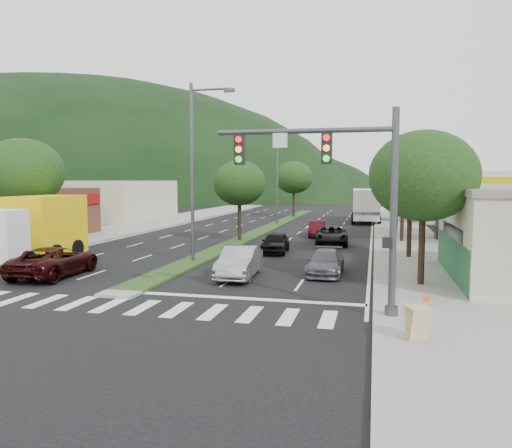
% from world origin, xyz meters
% --- Properties ---
extents(ground, '(160.00, 160.00, 0.00)m').
position_xyz_m(ground, '(0.00, 0.00, 0.00)').
color(ground, black).
rests_on(ground, ground).
extents(sidewalk_right, '(5.00, 90.00, 0.15)m').
position_xyz_m(sidewalk_right, '(12.50, 25.00, 0.07)').
color(sidewalk_right, gray).
rests_on(sidewalk_right, ground).
extents(sidewalk_left, '(6.00, 90.00, 0.15)m').
position_xyz_m(sidewalk_left, '(-13.00, 25.00, 0.07)').
color(sidewalk_left, gray).
rests_on(sidewalk_left, ground).
extents(median, '(1.60, 56.00, 0.12)m').
position_xyz_m(median, '(0.00, 28.00, 0.06)').
color(median, '#213E16').
rests_on(median, ground).
extents(crosswalk, '(19.00, 2.20, 0.01)m').
position_xyz_m(crosswalk, '(0.00, -2.00, 0.01)').
color(crosswalk, silver).
rests_on(crosswalk, ground).
extents(traffic_signal, '(6.12, 0.40, 7.00)m').
position_xyz_m(traffic_signal, '(9.03, -1.54, 4.65)').
color(traffic_signal, '#47494C').
rests_on(traffic_signal, ground).
extents(gas_canopy, '(12.20, 8.20, 5.25)m').
position_xyz_m(gas_canopy, '(19.00, 22.00, 4.65)').
color(gas_canopy, silver).
rests_on(gas_canopy, ground).
extents(shop_left, '(10.15, 12.00, 4.00)m').
position_xyz_m(shop_left, '(-18.46, 15.00, 2.01)').
color(shop_left, '#361C13').
rests_on(shop_left, ground).
extents(bldg_left_far, '(9.00, 14.00, 4.60)m').
position_xyz_m(bldg_left_far, '(-19.00, 34.00, 2.30)').
color(bldg_left_far, beige).
rests_on(bldg_left_far, ground).
extents(bldg_right_far, '(10.00, 16.00, 5.20)m').
position_xyz_m(bldg_right_far, '(19.50, 44.00, 2.60)').
color(bldg_right_far, beige).
rests_on(bldg_right_far, ground).
extents(hill_far, '(176.00, 132.00, 82.00)m').
position_xyz_m(hill_far, '(-80.00, 110.00, 0.00)').
color(hill_far, black).
rests_on(hill_far, ground).
extents(tree_r_a, '(4.60, 4.60, 6.63)m').
position_xyz_m(tree_r_a, '(12.00, 4.00, 4.82)').
color(tree_r_a, black).
rests_on(tree_r_a, sidewalk_right).
extents(tree_r_b, '(4.80, 4.80, 6.94)m').
position_xyz_m(tree_r_b, '(12.00, 12.00, 5.04)').
color(tree_r_b, black).
rests_on(tree_r_b, sidewalk_right).
extents(tree_r_c, '(4.40, 4.40, 6.48)m').
position_xyz_m(tree_r_c, '(12.00, 20.00, 4.75)').
color(tree_r_c, black).
rests_on(tree_r_c, sidewalk_right).
extents(tree_r_d, '(5.00, 5.00, 7.17)m').
position_xyz_m(tree_r_d, '(12.00, 30.00, 5.18)').
color(tree_r_d, black).
rests_on(tree_r_d, sidewalk_right).
extents(tree_r_e, '(4.60, 4.60, 6.71)m').
position_xyz_m(tree_r_e, '(12.00, 40.00, 4.89)').
color(tree_r_e, black).
rests_on(tree_r_e, sidewalk_right).
extents(tree_med_near, '(4.00, 4.00, 6.02)m').
position_xyz_m(tree_med_near, '(0.00, 18.00, 4.43)').
color(tree_med_near, black).
rests_on(tree_med_near, median).
extents(tree_med_far, '(4.80, 4.80, 6.94)m').
position_xyz_m(tree_med_far, '(0.00, 44.00, 5.01)').
color(tree_med_far, black).
rests_on(tree_med_far, median).
extents(tree_l_a, '(5.20, 5.20, 7.25)m').
position_xyz_m(tree_l_a, '(-12.50, 10.00, 5.18)').
color(tree_l_a, black).
rests_on(tree_l_a, sidewalk_left).
extents(streetlight_near, '(2.60, 0.25, 10.00)m').
position_xyz_m(streetlight_near, '(0.21, 8.00, 5.58)').
color(streetlight_near, '#47494C').
rests_on(streetlight_near, ground).
extents(streetlight_mid, '(2.60, 0.25, 10.00)m').
position_xyz_m(streetlight_mid, '(0.21, 33.00, 5.58)').
color(streetlight_mid, '#47494C').
rests_on(streetlight_mid, ground).
extents(sedan_silver, '(1.77, 4.51, 1.46)m').
position_xyz_m(sedan_silver, '(3.74, 4.33, 0.73)').
color(sedan_silver, '#ABAEB3').
rests_on(sedan_silver, ground).
extents(suv_maroon, '(2.62, 5.29, 1.44)m').
position_xyz_m(suv_maroon, '(-5.07, 2.57, 0.72)').
color(suv_maroon, black).
rests_on(suv_maroon, ground).
extents(car_queue_a, '(1.81, 4.02, 1.34)m').
position_xyz_m(car_queue_a, '(3.83, 12.65, 0.67)').
color(car_queue_a, black).
rests_on(car_queue_a, ground).
extents(car_queue_b, '(1.70, 4.14, 1.20)m').
position_xyz_m(car_queue_b, '(7.68, 6.05, 0.60)').
color(car_queue_b, '#535358').
rests_on(car_queue_b, ground).
extents(car_queue_c, '(1.72, 3.98, 1.28)m').
position_xyz_m(car_queue_c, '(5.39, 22.65, 0.64)').
color(car_queue_c, '#430B11').
rests_on(car_queue_c, ground).
extents(car_queue_d, '(2.68, 5.05, 1.35)m').
position_xyz_m(car_queue_d, '(6.99, 17.65, 0.68)').
color(car_queue_d, black).
rests_on(car_queue_d, ground).
extents(box_truck, '(3.30, 7.71, 3.73)m').
position_xyz_m(box_truck, '(-8.84, 6.30, 1.77)').
color(box_truck, silver).
rests_on(box_truck, ground).
extents(motorhome, '(3.39, 9.66, 3.66)m').
position_xyz_m(motorhome, '(9.00, 38.17, 1.95)').
color(motorhome, white).
rests_on(motorhome, ground).
extents(a_frame_sign, '(0.78, 0.82, 1.29)m').
position_xyz_m(a_frame_sign, '(11.24, -4.03, 0.72)').
color(a_frame_sign, '#D1B97F').
rests_on(a_frame_sign, sidewalk_right).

